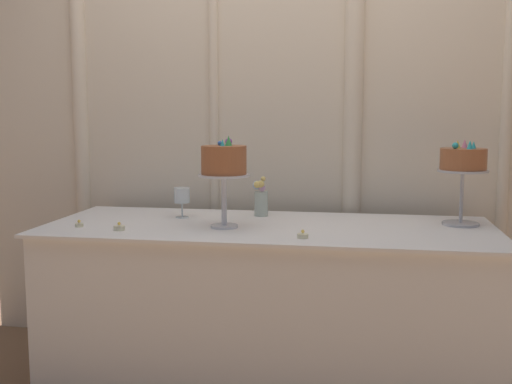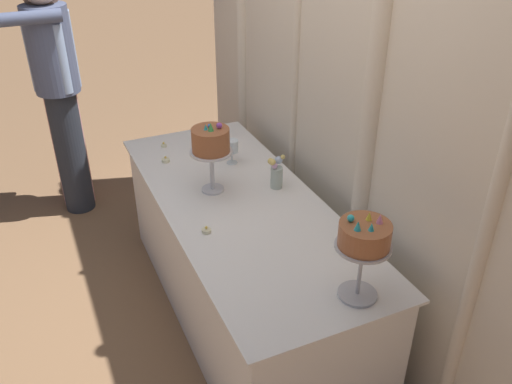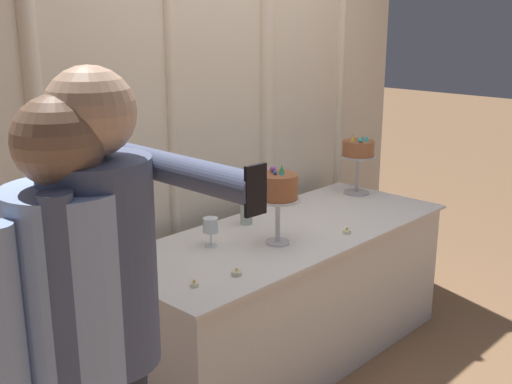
# 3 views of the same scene
# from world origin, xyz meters

# --- Properties ---
(draped_curtain) EXTENTS (3.38, 0.21, 2.78)m
(draped_curtain) POSITION_xyz_m (-0.01, 0.61, 1.56)
(draped_curtain) COLOR beige
(draped_curtain) RESTS_ON ground_plane
(cake_table) EXTENTS (2.03, 0.81, 0.76)m
(cake_table) POSITION_xyz_m (0.00, 0.10, 0.38)
(cake_table) COLOR white
(cake_table) RESTS_ON ground_plane
(cake_display_nearleft) EXTENTS (0.23, 0.23, 0.41)m
(cake_display_nearleft) POSITION_xyz_m (-0.18, 0.01, 1.04)
(cake_display_nearleft) COLOR silver
(cake_display_nearleft) RESTS_ON cake_table
(cake_display_nearright) EXTENTS (0.22, 0.22, 0.39)m
(cake_display_nearright) POSITION_xyz_m (0.86, 0.25, 1.04)
(cake_display_nearright) COLOR #B2B2B7
(cake_display_nearright) RESTS_ON cake_table
(wine_glass) EXTENTS (0.08, 0.08, 0.15)m
(wine_glass) POSITION_xyz_m (-0.44, 0.23, 0.86)
(wine_glass) COLOR silver
(wine_glass) RESTS_ON cake_table
(flower_vase) EXTENTS (0.08, 0.09, 0.19)m
(flower_vase) POSITION_xyz_m (-0.08, 0.34, 0.85)
(flower_vase) COLOR #B2C1B2
(flower_vase) RESTS_ON cake_table
(tealight_far_left) EXTENTS (0.04, 0.04, 0.03)m
(tealight_far_left) POSITION_xyz_m (-0.83, -0.08, 0.77)
(tealight_far_left) COLOR beige
(tealight_far_left) RESTS_ON cake_table
(tealight_near_left) EXTENTS (0.05, 0.05, 0.04)m
(tealight_near_left) POSITION_xyz_m (-0.62, -0.13, 0.77)
(tealight_near_left) COLOR beige
(tealight_near_left) RESTS_ON cake_table
(tealight_near_right) EXTENTS (0.05, 0.05, 0.03)m
(tealight_near_right) POSITION_xyz_m (0.18, -0.16, 0.77)
(tealight_near_right) COLOR beige
(tealight_near_right) RESTS_ON cake_table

